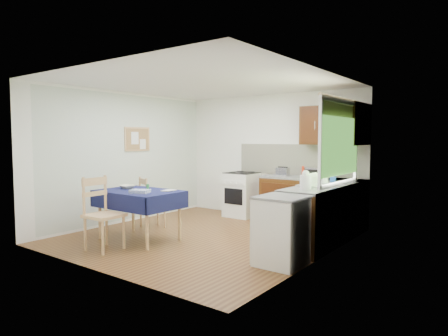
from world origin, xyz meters
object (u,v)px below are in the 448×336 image
Objects in this scene: chair_far at (150,201)px; kettle at (306,181)px; chair_near at (102,211)px; toaster at (283,172)px; dish_rack at (313,185)px; dining_table at (139,197)px; sandwich_press at (314,172)px.

chair_far is 3.41× the size of kettle.
chair_far is 1.49m from chair_near.
chair_far is at bearing 17.18° from chair_near.
chair_near is at bearing -112.06° from toaster.
kettle is at bearing -72.17° from dish_rack.
toaster reaches higher than dining_table.
toaster is at bearing -111.22° from chair_far.
sandwich_press is at bearing 110.67° from kettle.
chair_far is at bearing -134.71° from toaster.
sandwich_press is (1.79, 3.32, 0.43)m from chair_near.
kettle is (2.43, 1.62, 0.46)m from chair_near.
dining_table is 5.60× the size of toaster.
chair_near is at bearing 131.73° from chair_far.
dining_table is 1.42× the size of chair_far.
dining_table is 3.08× the size of dish_rack.
chair_far is 2.54m from toaster.
toaster reaches higher than chair_far.
toaster reaches higher than chair_near.
sandwich_press is 1.82m from kettle.
kettle reaches higher than dining_table.
dining_table is 0.88m from chair_far.
sandwich_press reaches higher than chair_far.
dining_table is 3.18m from sandwich_press.
sandwich_press reaches higher than dining_table.
kettle is at bearing 8.73° from dining_table.
dining_table is at bearing -142.53° from sandwich_press.
dining_table is at bearing 148.04° from chair_far.
toaster is 2.00m from kettle.
chair_near is at bearing -130.74° from dish_rack.
dish_rack reaches higher than chair_near.
chair_far is 2.96m from dish_rack.
dining_table is 2.71m from dish_rack.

